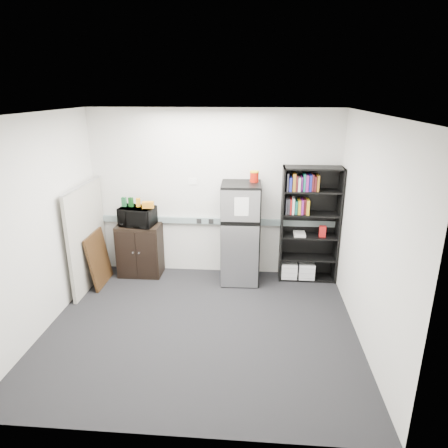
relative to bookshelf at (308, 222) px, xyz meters
name	(u,v)px	position (x,y,z in m)	size (l,w,h in m)	color
floor	(201,327)	(-1.51, -1.57, -0.97)	(4.00, 4.00, 0.00)	black
wall_back	(214,194)	(-1.51, 0.18, 0.38)	(4.00, 0.02, 2.70)	silver
wall_right	(369,235)	(0.49, -1.57, 0.38)	(0.02, 3.50, 2.70)	silver
wall_left	(40,226)	(-3.51, -1.57, 0.38)	(0.02, 3.50, 2.70)	silver
ceiling	(197,114)	(-1.51, -1.57, 1.73)	(4.00, 3.50, 0.02)	white
electrical_raceway	(214,221)	(-1.51, 0.15, -0.07)	(3.92, 0.05, 0.10)	gray
wall_note	(192,182)	(-1.86, 0.18, 0.58)	(0.14, 0.00, 0.10)	white
bookshelf	(308,222)	(0.00, 0.00, 0.00)	(0.90, 0.34, 1.85)	black
cubicle_partition	(87,236)	(-3.41, -0.49, -0.16)	(0.06, 1.30, 1.62)	gray
cabinet	(140,250)	(-2.72, -0.07, -0.53)	(0.70, 0.47, 0.87)	black
microwave	(137,216)	(-2.72, -0.08, 0.05)	(0.54, 0.37, 0.30)	black
snack_box_a	(124,202)	(-2.94, -0.05, 0.28)	(0.07, 0.05, 0.15)	#17532B
snack_box_b	(131,202)	(-2.82, -0.05, 0.28)	(0.07, 0.05, 0.15)	#0D3A12
snack_box_c	(138,203)	(-2.70, -0.05, 0.27)	(0.07, 0.05, 0.14)	#C77D12
snack_bag	(148,205)	(-2.53, -0.10, 0.25)	(0.18, 0.10, 0.10)	orange
refrigerator	(241,233)	(-1.06, -0.15, -0.17)	(0.62, 0.64, 1.61)	black
coffee_can	(254,176)	(-0.87, -0.02, 0.73)	(0.14, 0.14, 0.19)	#A11307
framed_poster	(99,259)	(-3.28, -0.46, -0.55)	(0.17, 0.66, 0.85)	black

